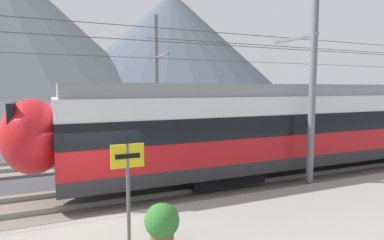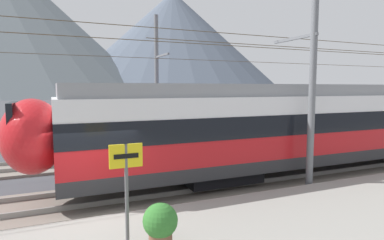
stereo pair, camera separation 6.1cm
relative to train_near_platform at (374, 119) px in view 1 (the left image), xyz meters
The scene contains 10 objects.
ground_plane 13.44m from the train_near_platform, behind, with size 400.00×400.00×0.00m, color #424247.
track_near 13.34m from the train_near_platform, behind, with size 120.00×3.00×0.28m.
track_far 14.49m from the train_near_platform, 156.69° to the left, with size 120.00×3.00×0.28m.
train_near_platform is the anchor object (origin of this frame).
train_far_track 8.31m from the train_near_platform, 43.05° to the left, with size 28.72×3.01×4.27m.
catenary_mast_mid 6.30m from the train_near_platform, 162.74° to the right, with size 46.13×2.27×7.19m.
catenary_mast_far_side 11.44m from the train_near_platform, 138.48° to the left, with size 46.13×2.26×7.88m.
platform_sign 13.36m from the train_near_platform, 162.76° to the right, with size 0.70×0.08×2.14m.
potted_plant_platform_edge 13.04m from the train_near_platform, 159.78° to the right, with size 0.73×0.73×0.95m.
mountain_central_peak 188.57m from the train_near_platform, 72.77° to the left, with size 134.11×134.11×61.16m, color #515B6B.
Camera 1 is at (-1.05, -9.12, 3.70)m, focal length 30.45 mm.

